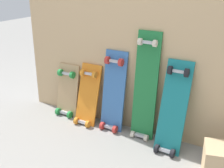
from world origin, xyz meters
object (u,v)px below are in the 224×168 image
(skateboard_blue, at_px, (113,95))
(skateboard_orange, at_px, (87,98))
(skateboard_natural, at_px, (67,93))
(skateboard_teal, at_px, (173,111))
(wooden_crate, at_px, (220,162))
(skateboard_green, at_px, (145,90))

(skateboard_blue, bearing_deg, skateboard_orange, -174.14)
(skateboard_natural, bearing_deg, skateboard_teal, -3.29)
(skateboard_natural, xyz_separation_m, skateboard_orange, (0.27, -0.04, 0.02))
(skateboard_blue, bearing_deg, skateboard_teal, -5.43)
(skateboard_natural, distance_m, skateboard_orange, 0.27)
(skateboard_natural, distance_m, skateboard_blue, 0.55)
(skateboard_orange, bearing_deg, skateboard_natural, 172.34)
(skateboard_natural, xyz_separation_m, skateboard_teal, (1.11, -0.06, 0.10))
(skateboard_natural, relative_size, wooden_crate, 2.50)
(skateboard_natural, height_order, skateboard_orange, skateboard_orange)
(skateboard_natural, bearing_deg, skateboard_orange, -7.66)
(skateboard_teal, relative_size, wooden_crate, 3.42)
(skateboard_green, bearing_deg, skateboard_teal, -14.03)
(skateboard_orange, xyz_separation_m, skateboard_teal, (0.84, -0.03, 0.08))
(skateboard_green, xyz_separation_m, wooden_crate, (0.69, -0.24, -0.31))
(skateboard_orange, bearing_deg, skateboard_blue, 5.86)
(skateboard_green, distance_m, wooden_crate, 0.80)
(skateboard_teal, bearing_deg, skateboard_green, 165.97)
(skateboard_orange, distance_m, wooden_crate, 1.28)
(skateboard_teal, distance_m, wooden_crate, 0.50)
(skateboard_natural, distance_m, skateboard_green, 0.86)
(skateboard_teal, bearing_deg, skateboard_blue, 174.57)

